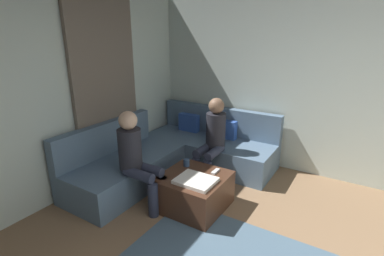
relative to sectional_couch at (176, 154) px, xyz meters
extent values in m
cube|color=silver|center=(2.08, 1.06, 1.07)|extent=(6.00, 0.12, 2.70)
cube|color=silver|center=(-0.86, -1.88, 1.07)|extent=(0.12, 6.00, 2.70)
cube|color=#726659|center=(-0.76, -0.58, 0.97)|extent=(0.06, 1.10, 2.50)
cube|color=slate|center=(0.30, 0.53, -0.07)|extent=(2.10, 0.85, 0.42)
cube|color=slate|center=(0.30, 0.88, 0.36)|extent=(2.10, 0.14, 0.45)
cube|color=slate|center=(-0.32, -0.75, -0.07)|extent=(0.85, 1.70, 0.42)
cube|color=slate|center=(-0.68, -0.75, 0.36)|extent=(0.14, 1.70, 0.45)
cube|color=#3359B2|center=(-0.20, 0.70, 0.26)|extent=(0.36, 0.12, 0.36)
cube|color=#3359B2|center=(0.50, 0.70, 0.26)|extent=(0.36, 0.12, 0.36)
cube|color=#4C2D1E|center=(0.75, -0.69, -0.07)|extent=(0.76, 0.76, 0.42)
cube|color=white|center=(0.85, -0.81, 0.16)|extent=(0.44, 0.36, 0.04)
cylinder|color=#334C72|center=(0.53, -0.51, 0.19)|extent=(0.08, 0.08, 0.10)
cube|color=white|center=(0.93, -0.47, 0.15)|extent=(0.05, 0.15, 0.02)
cylinder|color=#2D3347|center=(0.69, -0.25, -0.07)|extent=(0.12, 0.12, 0.42)
cylinder|color=#2D3347|center=(0.51, -0.25, -0.07)|extent=(0.12, 0.12, 0.42)
cylinder|color=#2D3347|center=(0.69, -0.05, 0.20)|extent=(0.12, 0.40, 0.12)
cylinder|color=#2D3347|center=(0.51, -0.05, 0.20)|extent=(0.12, 0.40, 0.12)
cylinder|color=#26262D|center=(0.60, 0.15, 0.45)|extent=(0.28, 0.28, 0.50)
sphere|color=#8C664C|center=(0.60, 0.15, 0.81)|extent=(0.22, 0.22, 0.22)
cylinder|color=#2D3347|center=(0.45, -0.93, -0.07)|extent=(0.12, 0.12, 0.42)
cylinder|color=#2D3347|center=(0.45, -1.11, -0.07)|extent=(0.12, 0.12, 0.42)
cylinder|color=#2D3347|center=(0.25, -0.93, 0.20)|extent=(0.40, 0.12, 0.12)
cylinder|color=#2D3347|center=(0.25, -1.11, 0.20)|extent=(0.40, 0.12, 0.12)
cylinder|color=#26262D|center=(0.05, -1.02, 0.45)|extent=(0.28, 0.28, 0.50)
sphere|color=#D8AD8C|center=(0.05, -1.02, 0.81)|extent=(0.22, 0.22, 0.22)
camera|label=1|loc=(2.37, -3.35, 1.78)|focal=27.05mm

